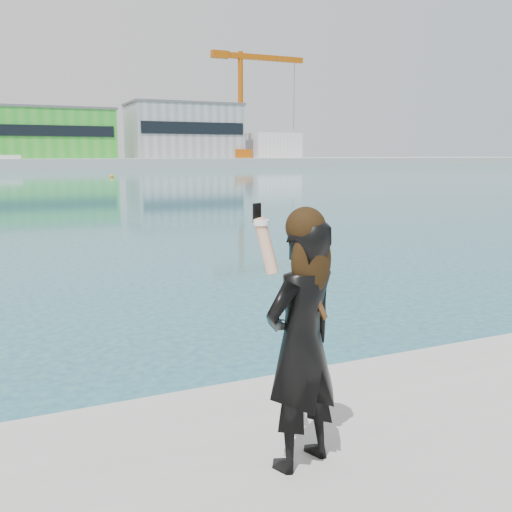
{
  "coord_description": "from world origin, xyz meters",
  "views": [
    {
      "loc": [
        -0.96,
        -3.47,
        2.8
      ],
      "look_at": [
        0.73,
        0.26,
        2.07
      ],
      "focal_mm": 40.0,
      "sensor_mm": 36.0,
      "label": 1
    }
  ],
  "objects": [
    {
      "name": "woman",
      "position": [
        0.73,
        -0.44,
        1.67
      ],
      "size": [
        0.69,
        0.56,
        1.71
      ],
      "rotation": [
        0.0,
        0.0,
        3.47
      ],
      "color": "black",
      "rests_on": "near_quay"
    },
    {
      "name": "warehouse_green",
      "position": [
        8.0,
        127.98,
        7.26
      ],
      "size": [
        30.6,
        16.36,
        10.5
      ],
      "color": "green",
      "rests_on": "far_quay"
    },
    {
      "name": "ancillary_shed",
      "position": [
        62.0,
        126.0,
        5.0
      ],
      "size": [
        12.0,
        10.0,
        6.0
      ],
      "primitive_type": "cube",
      "color": "silver",
      "rests_on": "far_quay"
    },
    {
      "name": "buoy_near",
      "position": [
        12.1,
        68.51,
        0.0
      ],
      "size": [
        0.5,
        0.5,
        0.5
      ],
      "primitive_type": "sphere",
      "color": "#E8A00C",
      "rests_on": "ground"
    },
    {
      "name": "dock_crane",
      "position": [
        53.2,
        122.0,
        15.07
      ],
      "size": [
        23.0,
        4.0,
        24.0
      ],
      "color": "#CF5A0C",
      "rests_on": "far_quay"
    },
    {
      "name": "flagpole_right",
      "position": [
        22.09,
        121.0,
        6.54
      ],
      "size": [
        1.28,
        0.16,
        8.0
      ],
      "color": "silver",
      "rests_on": "far_quay"
    },
    {
      "name": "warehouse_grey_right",
      "position": [
        40.0,
        127.98,
        8.26
      ],
      "size": [
        25.5,
        15.35,
        12.5
      ],
      "color": "gray",
      "rests_on": "far_quay"
    },
    {
      "name": "far_quay",
      "position": [
        0.0,
        130.0,
        1.0
      ],
      "size": [
        320.0,
        40.0,
        2.0
      ],
      "primitive_type": "cube",
      "color": "#9E9E99",
      "rests_on": "ground"
    }
  ]
}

